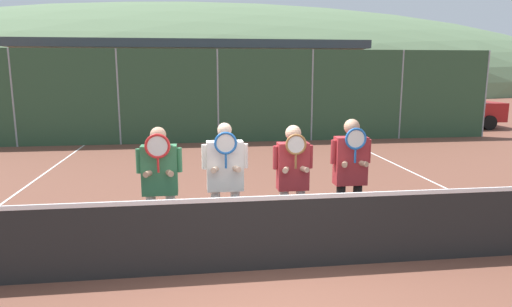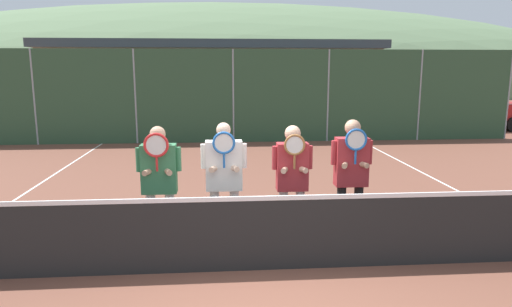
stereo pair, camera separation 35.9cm
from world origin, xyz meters
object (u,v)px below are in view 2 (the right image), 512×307
(car_right_of_center, at_px, (465,108))
(car_left_of_center, at_px, (228,110))
(player_leftmost, at_px, (159,178))
(car_far_left, at_px, (95,111))
(player_rightmost, at_px, (351,171))
(player_center_right, at_px, (292,176))
(player_center_left, at_px, (224,176))
(car_center, at_px, (347,107))

(car_right_of_center, bearing_deg, car_left_of_center, -177.89)
(player_leftmost, xyz_separation_m, car_far_left, (-4.06, 12.30, -0.18))
(car_far_left, bearing_deg, player_rightmost, -61.19)
(player_center_right, height_order, player_rightmost, player_rightmost)
(car_right_of_center, bearing_deg, player_center_left, -129.91)
(player_center_left, bearing_deg, player_rightmost, 1.30)
(player_rightmost, distance_m, car_far_left, 13.97)
(player_center_right, xyz_separation_m, car_right_of_center, (9.17, 12.10, -0.15))
(player_rightmost, xyz_separation_m, car_right_of_center, (8.32, 12.05, -0.19))
(player_rightmost, bearing_deg, car_left_of_center, 97.48)
(player_center_right, relative_size, car_left_of_center, 0.38)
(player_rightmost, bearing_deg, car_center, 74.59)
(car_center, distance_m, car_right_of_center, 4.96)
(player_center_right, distance_m, car_center, 12.95)
(player_center_right, bearing_deg, player_rightmost, 3.11)
(player_center_left, height_order, player_rightmost, player_rightmost)
(player_leftmost, height_order, player_center_left, player_center_left)
(player_leftmost, xyz_separation_m, car_left_of_center, (1.13, 11.76, -0.15))
(car_far_left, height_order, car_center, car_center)
(car_left_of_center, relative_size, car_center, 1.10)
(player_center_right, bearing_deg, car_far_left, 115.59)
(player_leftmost, relative_size, player_center_right, 1.01)
(car_center, bearing_deg, player_leftmost, -116.19)
(car_center, bearing_deg, player_rightmost, -105.41)
(car_left_of_center, relative_size, car_right_of_center, 0.97)
(player_leftmost, bearing_deg, player_center_left, 1.74)
(player_center_left, height_order, player_center_right, player_center_left)
(player_center_right, xyz_separation_m, car_far_left, (-5.88, 12.28, -0.17))
(player_rightmost, bearing_deg, player_leftmost, -178.56)
(player_center_right, relative_size, player_rightmost, 0.96)
(player_center_right, distance_m, car_far_left, 13.62)
(player_leftmost, bearing_deg, car_right_of_center, 47.79)
(car_far_left, bearing_deg, player_center_left, -68.09)
(player_leftmost, xyz_separation_m, player_center_left, (0.88, 0.03, 0.01))
(car_far_left, bearing_deg, car_center, -0.21)
(player_leftmost, bearing_deg, car_far_left, 108.27)
(car_far_left, xyz_separation_m, car_right_of_center, (15.05, -0.18, 0.02))
(car_center, bearing_deg, player_center_right, -108.98)
(player_center_left, height_order, car_far_left, player_center_left)
(car_right_of_center, bearing_deg, player_rightmost, -124.63)
(car_left_of_center, bearing_deg, player_leftmost, -95.51)
(car_right_of_center, bearing_deg, car_center, 178.31)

